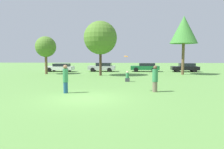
# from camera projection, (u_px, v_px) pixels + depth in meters

# --- Properties ---
(ground_plane) EXTENTS (120.00, 120.00, 0.00)m
(ground_plane) POSITION_uv_depth(u_px,v_px,m) (85.00, 98.00, 11.84)
(ground_plane) COLOR #5B8E42
(person_thrower) EXTENTS (0.33, 0.33, 1.80)m
(person_thrower) POSITION_uv_depth(u_px,v_px,m) (65.00, 79.00, 13.40)
(person_thrower) COLOR navy
(person_thrower) RESTS_ON ground
(person_catcher) EXTENTS (0.37, 0.37, 1.74)m
(person_catcher) POSITION_uv_depth(u_px,v_px,m) (155.00, 79.00, 13.84)
(person_catcher) COLOR #726651
(person_catcher) RESTS_ON ground
(frisbee) EXTENTS (0.27, 0.27, 0.11)m
(frisbee) POSITION_uv_depth(u_px,v_px,m) (126.00, 56.00, 13.72)
(frisbee) COLOR orange
(bystander_sitting) EXTENTS (0.41, 0.34, 0.99)m
(bystander_sitting) POSITION_uv_depth(u_px,v_px,m) (127.00, 77.00, 19.44)
(bystander_sitting) COLOR #3F3F47
(bystander_sitting) RESTS_ON ground
(tree_0) EXTENTS (2.67, 2.67, 4.87)m
(tree_0) POSITION_uv_depth(u_px,v_px,m) (46.00, 47.00, 27.30)
(tree_0) COLOR brown
(tree_0) RESTS_ON ground
(tree_1) EXTENTS (3.96, 3.96, 6.49)m
(tree_1) POSITION_uv_depth(u_px,v_px,m) (100.00, 38.00, 25.12)
(tree_1) COLOR #473323
(tree_1) RESTS_ON ground
(tree_2) EXTENTS (3.41, 3.41, 7.31)m
(tree_2) POSITION_uv_depth(u_px,v_px,m) (184.00, 30.00, 26.28)
(tree_2) COLOR brown
(tree_2) RESTS_ON ground
(parked_car_white) EXTENTS (4.20, 2.14, 1.21)m
(parked_car_white) POSITION_uv_depth(u_px,v_px,m) (60.00, 67.00, 31.78)
(parked_car_white) COLOR silver
(parked_car_white) RESTS_ON ground
(parked_car_silver) EXTENTS (4.13, 2.13, 1.31)m
(parked_car_silver) POSITION_uv_depth(u_px,v_px,m) (102.00, 67.00, 32.06)
(parked_car_silver) COLOR #B2B2B7
(parked_car_silver) RESTS_ON ground
(parked_car_green) EXTENTS (4.31, 2.04, 1.28)m
(parked_car_green) POSITION_uv_depth(u_px,v_px,m) (145.00, 67.00, 31.82)
(parked_car_green) COLOR #196633
(parked_car_green) RESTS_ON ground
(parked_car_black) EXTENTS (4.00, 2.20, 1.29)m
(parked_car_black) POSITION_uv_depth(u_px,v_px,m) (185.00, 67.00, 31.40)
(parked_car_black) COLOR black
(parked_car_black) RESTS_ON ground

